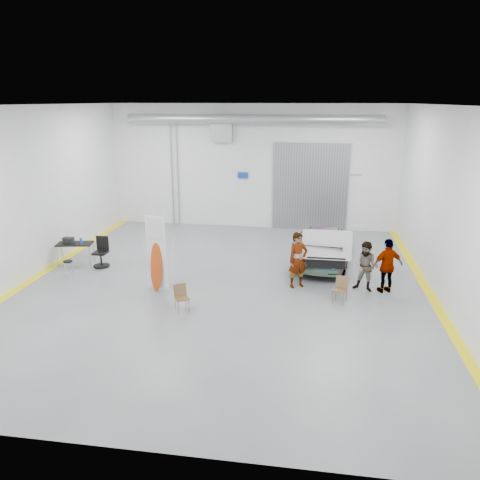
# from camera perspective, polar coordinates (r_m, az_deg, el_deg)

# --- Properties ---
(ground) EXTENTS (16.00, 16.00, 0.00)m
(ground) POSITION_cam_1_polar(r_m,az_deg,el_deg) (16.19, -1.98, -5.62)
(ground) COLOR slate
(ground) RESTS_ON ground
(room_shell) EXTENTS (14.02, 16.18, 6.01)m
(room_shell) POSITION_cam_1_polar(r_m,az_deg,el_deg) (17.25, 0.04, 9.82)
(room_shell) COLOR silver
(room_shell) RESTS_ON ground
(sedan_car) EXTENTS (2.68, 5.22, 1.45)m
(sedan_car) POSITION_cam_1_polar(r_m,az_deg,el_deg) (18.65, 10.22, -0.47)
(sedan_car) COLOR white
(sedan_car) RESTS_ON ground
(person_a) EXTENTS (0.84, 0.76, 1.93)m
(person_a) POSITION_cam_1_polar(r_m,az_deg,el_deg) (15.91, 7.07, -2.44)
(person_a) COLOR brown
(person_a) RESTS_ON ground
(person_b) EXTENTS (1.00, 0.88, 1.70)m
(person_b) POSITION_cam_1_polar(r_m,az_deg,el_deg) (16.06, 15.15, -3.15)
(person_b) COLOR #456F7E
(person_b) RESTS_ON ground
(person_c) EXTENTS (1.16, 0.80, 1.85)m
(person_c) POSITION_cam_1_polar(r_m,az_deg,el_deg) (16.12, 17.54, -3.02)
(person_c) COLOR brown
(person_c) RESTS_ON ground
(surfboard_display) EXTENTS (0.75, 0.35, 2.72)m
(surfboard_display) POSITION_cam_1_polar(r_m,az_deg,el_deg) (15.64, -9.97, -2.37)
(surfboard_display) COLOR white
(surfboard_display) RESTS_ON ground
(folding_chair_near) EXTENTS (0.53, 0.58, 0.82)m
(folding_chair_near) POSITION_cam_1_polar(r_m,az_deg,el_deg) (14.36, -7.07, -7.64)
(folding_chair_near) COLOR brown
(folding_chair_near) RESTS_ON ground
(folding_chair_far) EXTENTS (0.50, 0.53, 0.83)m
(folding_chair_far) POSITION_cam_1_polar(r_m,az_deg,el_deg) (15.15, 12.04, -6.55)
(folding_chair_far) COLOR brown
(folding_chair_far) RESTS_ON ground
(shop_stool) EXTENTS (0.33, 0.33, 0.65)m
(shop_stool) POSITION_cam_1_polar(r_m,az_deg,el_deg) (17.87, -20.15, -3.38)
(shop_stool) COLOR black
(shop_stool) RESTS_ON ground
(work_table) EXTENTS (1.44, 0.91, 1.09)m
(work_table) POSITION_cam_1_polar(r_m,az_deg,el_deg) (19.17, -19.69, -0.36)
(work_table) COLOR #93969B
(work_table) RESTS_ON ground
(office_chair) EXTENTS (0.61, 0.61, 1.14)m
(office_chair) POSITION_cam_1_polar(r_m,az_deg,el_deg) (18.66, -16.54, -1.62)
(office_chair) COLOR black
(office_chair) RESTS_ON ground
(trunk_lid) EXTENTS (1.69, 1.03, 0.04)m
(trunk_lid) POSITION_cam_1_polar(r_m,az_deg,el_deg) (16.29, 10.51, -0.28)
(trunk_lid) COLOR silver
(trunk_lid) RESTS_ON sedan_car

